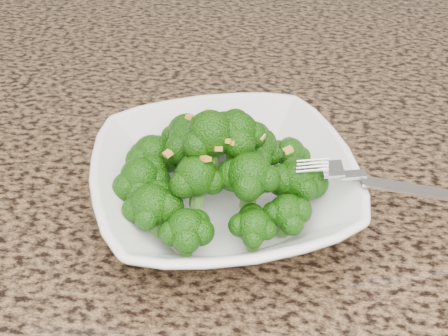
# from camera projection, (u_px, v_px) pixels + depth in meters

# --- Properties ---
(granite_counter) EXTENTS (1.64, 1.04, 0.03)m
(granite_counter) POSITION_uv_depth(u_px,v_px,m) (156.00, 166.00, 0.60)
(granite_counter) COLOR brown
(granite_counter) RESTS_ON cabinet
(bowl) EXTENTS (0.30, 0.30, 0.06)m
(bowl) POSITION_uv_depth(u_px,v_px,m) (224.00, 187.00, 0.51)
(bowl) COLOR white
(bowl) RESTS_ON granite_counter
(broccoli_pile) EXTENTS (0.20, 0.20, 0.07)m
(broccoli_pile) POSITION_uv_depth(u_px,v_px,m) (224.00, 130.00, 0.47)
(broccoli_pile) COLOR #184E09
(broccoli_pile) RESTS_ON bowl
(garlic_topping) EXTENTS (0.12, 0.12, 0.01)m
(garlic_topping) POSITION_uv_depth(u_px,v_px,m) (224.00, 92.00, 0.44)
(garlic_topping) COLOR gold
(garlic_topping) RESTS_ON broccoli_pile
(fork) EXTENTS (0.17, 0.05, 0.01)m
(fork) POSITION_uv_depth(u_px,v_px,m) (358.00, 175.00, 0.46)
(fork) COLOR silver
(fork) RESTS_ON bowl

